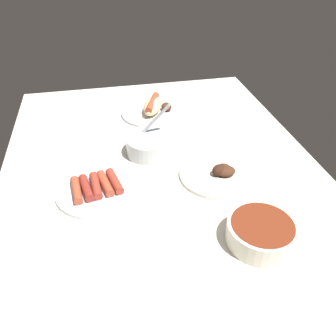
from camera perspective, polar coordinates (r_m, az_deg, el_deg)
name	(u,v)px	position (r cm, az deg, el deg)	size (l,w,h in cm)	color
ground_plane	(162,171)	(99.10, -1.01, -0.56)	(120.00, 90.00, 3.00)	silver
plate_sausages	(96,189)	(90.92, -11.84, -3.39)	(20.98, 20.98, 3.25)	white
bowl_chili	(261,232)	(78.27, 15.22, -10.20)	(15.11, 15.11, 5.27)	white
plate_hotdog_assembled	(153,109)	(125.41, -2.47, 9.77)	(22.57, 22.57, 5.61)	white
plate_grilled_meat	(219,173)	(95.28, 8.42, -0.90)	(20.82, 20.82, 3.97)	white
bowl_coleslaw	(149,145)	(102.57, -3.23, 3.90)	(13.38, 13.81, 14.94)	silver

